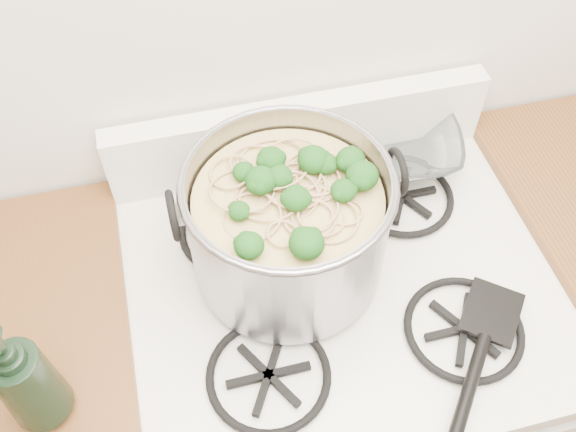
{
  "coord_description": "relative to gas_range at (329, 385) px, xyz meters",
  "views": [
    {
      "loc": [
        -0.24,
        0.69,
        1.89
      ],
      "look_at": [
        -0.09,
        1.31,
        1.06
      ],
      "focal_mm": 40.0,
      "sensor_mm": 36.0,
      "label": 1
    }
  ],
  "objects": [
    {
      "name": "stock_pot",
      "position": [
        -0.09,
        0.05,
        0.6
      ],
      "size": [
        0.37,
        0.34,
        0.23
      ],
      "color": "gray",
      "rests_on": "gas_range"
    },
    {
      "name": "gas_range",
      "position": [
        0.0,
        0.0,
        0.0
      ],
      "size": [
        0.76,
        0.66,
        0.92
      ],
      "color": "white",
      "rests_on": "ground"
    },
    {
      "name": "glass_bowl",
      "position": [
        0.19,
        0.26,
        0.5
      ],
      "size": [
        0.12,
        0.12,
        0.03
      ],
      "primitive_type": "imported",
      "rotation": [
        0.0,
        0.0,
        -0.16
      ],
      "color": "white",
      "rests_on": "gas_range"
    },
    {
      "name": "spatula",
      "position": [
        0.22,
        -0.14,
        0.5
      ],
      "size": [
        0.42,
        0.42,
        0.02
      ],
      "primitive_type": null,
      "rotation": [
        0.0,
        0.0,
        -0.68
      ],
      "color": "black",
      "rests_on": "gas_range"
    },
    {
      "name": "bottle",
      "position": [
        -0.51,
        -0.12,
        0.6
      ],
      "size": [
        0.1,
        0.1,
        0.24
      ],
      "primitive_type": "imported",
      "rotation": [
        0.0,
        0.0,
        -0.11
      ],
      "color": "black",
      "rests_on": "counter_left"
    },
    {
      "name": "counter_left",
      "position": [
        -0.51,
        0.0,
        0.02
      ],
      "size": [
        0.25,
        0.65,
        0.92
      ],
      "color": "silver",
      "rests_on": "ground"
    }
  ]
}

